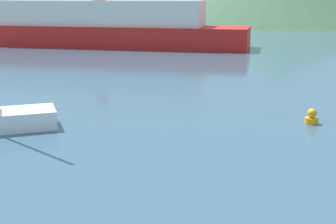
# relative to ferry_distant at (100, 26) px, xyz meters

# --- Properties ---
(ferry_distant) EXTENTS (33.81, 8.68, 6.68)m
(ferry_distant) POSITION_rel_ferry_distant_xyz_m (0.00, 0.00, 0.00)
(ferry_distant) COLOR red
(ferry_distant) RESTS_ON ground_plane
(buoy_marker) EXTENTS (0.59, 0.59, 0.68)m
(buoy_marker) POSITION_rel_ferry_distant_xyz_m (19.21, -30.91, -1.95)
(buoy_marker) COLOR orange
(buoy_marker) RESTS_ON ground_plane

